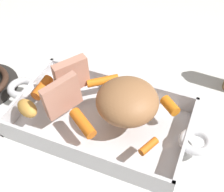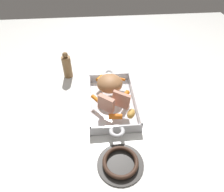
{
  "view_description": "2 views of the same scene",
  "coord_description": "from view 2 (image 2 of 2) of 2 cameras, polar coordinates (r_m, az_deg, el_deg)",
  "views": [
    {
      "loc": [
        -0.18,
        0.38,
        0.5
      ],
      "look_at": [
        -0.02,
        -0.01,
        0.08
      ],
      "focal_mm": 47.93,
      "sensor_mm": 36.0,
      "label": 1
    },
    {
      "loc": [
        0.69,
        -0.07,
        0.69
      ],
      "look_at": [
        0.01,
        -0.0,
        0.06
      ],
      "focal_mm": 32.14,
      "sensor_mm": 36.0,
      "label": 2
    }
  ],
  "objects": [
    {
      "name": "baby_carrot_southeast",
      "position": [
        1.03,
        -3.45,
        5.02
      ],
      "size": [
        0.05,
        0.04,
        0.02
      ],
      "primitive_type": "cylinder",
      "rotation": [
        1.56,
        0.0,
        0.86
      ],
      "color": "orange",
      "rests_on": "roasting_dish"
    },
    {
      "name": "roasting_dish",
      "position": [
        0.97,
        0.1,
        -1.65
      ],
      "size": [
        0.46,
        0.22,
        0.05
      ],
      "color": "silver",
      "rests_on": "ground_plane"
    },
    {
      "name": "pork_roast",
      "position": [
        0.96,
        -0.64,
        3.61
      ],
      "size": [
        0.15,
        0.15,
        0.07
      ],
      "primitive_type": "ellipsoid",
      "rotation": [
        0.0,
        0.0,
        4.45
      ],
      "color": "#A16C43",
      "rests_on": "roasting_dish"
    },
    {
      "name": "pepper_mill",
      "position": [
        1.14,
        -12.68,
        8.32
      ],
      "size": [
        0.05,
        0.05,
        0.15
      ],
      "color": "olive",
      "rests_on": "ground_plane"
    },
    {
      "name": "baby_carrot_southwest",
      "position": [
        0.91,
        -4.23,
        -1.16
      ],
      "size": [
        0.07,
        0.06,
        0.02
      ],
      "primitive_type": "cylinder",
      "rotation": [
        1.61,
        0.0,
        2.22
      ],
      "color": "orange",
      "rests_on": "roasting_dish"
    },
    {
      "name": "baby_carrot_short",
      "position": [
        1.03,
        2.67,
        4.81
      ],
      "size": [
        0.03,
        0.04,
        0.01
      ],
      "primitive_type": "cylinder",
      "rotation": [
        1.57,
        0.0,
        2.72
      ],
      "color": "orange",
      "rests_on": "roasting_dish"
    },
    {
      "name": "ground_plane",
      "position": [
        0.98,
        0.1,
        -2.25
      ],
      "size": [
        2.26,
        2.26,
        0.0
      ],
      "primitive_type": "plane",
      "color": "silver"
    },
    {
      "name": "potato_near_roast",
      "position": [
        0.85,
        5.45,
        -5.01
      ],
      "size": [
        0.06,
        0.05,
        0.03
      ],
      "primitive_type": "ellipsoid",
      "rotation": [
        0.0,
        0.0,
        2.71
      ],
      "color": "gold",
      "rests_on": "roasting_dish"
    },
    {
      "name": "roast_slice_thin",
      "position": [
        0.86,
        -1.68,
        -2.16
      ],
      "size": [
        0.06,
        0.07,
        0.08
      ],
      "primitive_type": "cube",
      "rotation": [
        0.05,
        0.0,
        2.51
      ],
      "color": "tan",
      "rests_on": "roasting_dish"
    },
    {
      "name": "baby_carrot_long",
      "position": [
        0.84,
        1.11,
        -5.84
      ],
      "size": [
        0.02,
        0.06,
        0.03
      ],
      "primitive_type": "cylinder",
      "rotation": [
        1.48,
        0.0,
        6.27
      ],
      "color": "orange",
      "rests_on": "roasting_dish"
    },
    {
      "name": "stove_burner_rear",
      "position": [
        0.77,
        2.14,
        -18.46
      ],
      "size": [
        0.17,
        0.17,
        0.02
      ],
      "color": "#282623",
      "rests_on": "ground_plane"
    },
    {
      "name": "baby_carrot_center_left",
      "position": [
        0.93,
        3.65,
        0.07
      ],
      "size": [
        0.07,
        0.06,
        0.03
      ],
      "primitive_type": "cylinder",
      "rotation": [
        1.49,
        0.0,
        0.99
      ],
      "color": "orange",
      "rests_on": "roasting_dish"
    },
    {
      "name": "roast_slice_thick",
      "position": [
        0.87,
        2.58,
        -1.14
      ],
      "size": [
        0.05,
        0.08,
        0.09
      ],
      "primitive_type": "cube",
      "rotation": [
        -0.1,
        0.0,
        5.79
      ],
      "color": "tan",
      "rests_on": "roasting_dish"
    }
  ]
}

